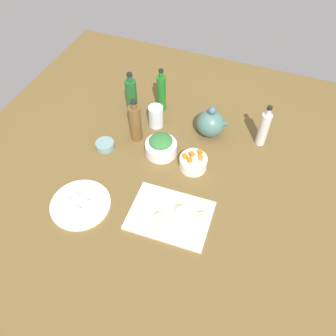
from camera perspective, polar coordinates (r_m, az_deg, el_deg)
The scene contains 25 objects.
tabletop at distance 149.71cm, azimuth 0.00°, elevation -1.59°, with size 190.00×190.00×3.00cm, color brown.
cutting_board at distance 136.34cm, azimuth 0.33°, elevation -7.86°, with size 31.76×23.36×1.00cm, color white.
plate_tofu at distance 143.40cm, azimuth -14.31°, elevation -5.87°, with size 24.28×24.28×1.20cm, color white.
bowl_greens at distance 154.98cm, azimuth -1.17°, elevation 3.30°, with size 14.35×14.35×5.89cm, color white.
bowl_carrots at distance 149.75cm, azimuth 4.21°, elevation 0.89°, with size 12.06×12.06×5.73cm, color white.
bowl_small_side at distance 160.77cm, azimuth -10.41°, elevation 3.77°, with size 8.45×8.45×3.21cm, color #759A9C.
teapot at distance 162.45cm, azimuth 7.08°, elevation 7.40°, with size 14.97×12.96×16.18cm.
bottle_0 at distance 157.84cm, azimuth -5.43°, elevation 7.55°, with size 5.66×5.66×22.19cm.
bottle_1 at distance 172.64cm, azimuth -1.11°, elevation 12.40°, with size 4.48×4.48×23.39cm.
bottle_2 at distance 171.04cm, azimuth -6.07°, elevation 11.69°, with size 5.45×5.45×23.47cm.
bottle_3 at distance 160.80cm, azimuth 15.60°, elevation 6.33°, with size 4.58×4.58×21.68cm.
drinking_glass_0 at distance 166.47cm, azimuth -2.03°, elevation 8.56°, with size 7.08×7.08×10.97cm, color white.
carrot_cube_0 at distance 146.81cm, azimuth 5.50°, elevation 1.67°, with size 1.80×1.80×1.80cm, color orange.
carrot_cube_1 at distance 147.96cm, azimuth 3.96°, elevation 2.32°, with size 1.80×1.80×1.80cm, color orange.
carrot_cube_2 at distance 145.69cm, azimuth 3.61°, elevation 1.35°, with size 1.80×1.80×1.80cm, color orange.
carrot_cube_3 at distance 149.01cm, azimuth 5.33°, elevation 2.64°, with size 1.80×1.80×1.80cm, color orange.
carrot_cube_4 at distance 147.01cm, azimuth 2.83°, elevation 1.99°, with size 1.80×1.80×1.80cm, color orange.
chopped_greens_mound at distance 151.44cm, azimuth -1.20°, elevation 4.56°, with size 10.46×10.28×3.87cm, color #327536.
tofu_cube_0 at distance 143.86cm, azimuth -15.09°, elevation -4.68°, with size 2.20×2.20×2.20cm, color white.
tofu_cube_1 at distance 143.64cm, azimuth -16.38°, elevation -5.28°, with size 2.20×2.20×2.20cm, color #E2F7CD.
tofu_cube_2 at distance 140.04cm, azimuth -14.88°, elevation -6.82°, with size 2.20×2.20×2.20cm, color white.
tofu_cube_3 at distance 140.89cm, azimuth -13.30°, elevation -5.78°, with size 2.20×2.20×2.20cm, color white.
dumpling_0 at distance 134.65cm, azimuth -1.69°, elevation -7.77°, with size 4.52×4.23×2.19cm, color beige.
dumpling_1 at distance 134.85cm, azimuth 5.40°, elevation -7.65°, with size 5.58×5.15×2.97cm, color beige.
dumpling_2 at distance 135.97cm, azimuth 2.06°, elevation -6.56°, with size 5.47×4.74×3.08cm, color beige.
Camera 1 is at (33.37, -85.92, 119.47)cm, focal length 36.73 mm.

